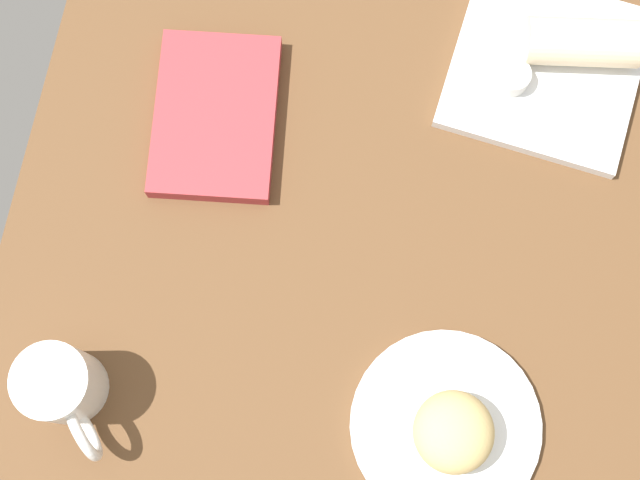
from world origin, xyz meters
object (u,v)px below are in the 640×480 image
object	(u,v)px
sauce_cup	(512,77)
breakfast_wrap	(582,42)
book_stack	(216,116)
coffee_mug	(62,388)
square_plate	(545,68)
round_plate	(445,426)
scone_pastry	(454,432)

from	to	relation	value
sauce_cup	breakfast_wrap	bearing A→B (deg)	-55.31
book_stack	coffee_mug	size ratio (longest dim) A/B	1.92
sauce_cup	coffee_mug	bearing A→B (deg)	136.32
square_plate	coffee_mug	world-z (taller)	coffee_mug
sauce_cup	book_stack	distance (cm)	37.05
breakfast_wrap	coffee_mug	size ratio (longest dim) A/B	1.16
book_stack	coffee_mug	distance (cm)	37.40
coffee_mug	book_stack	bearing A→B (deg)	-14.67
round_plate	scone_pastry	size ratio (longest dim) A/B	2.38
round_plate	book_stack	distance (cm)	46.62
sauce_cup	breakfast_wrap	distance (cm)	9.50
round_plate	sauce_cup	world-z (taller)	sauce_cup
sauce_cup	scone_pastry	bearing A→B (deg)	178.41
square_plate	book_stack	distance (cm)	42.00
sauce_cup	book_stack	size ratio (longest dim) A/B	0.19
round_plate	breakfast_wrap	distance (cm)	49.58
scone_pastry	square_plate	distance (cm)	47.38
breakfast_wrap	coffee_mug	world-z (taller)	coffee_mug
breakfast_wrap	book_stack	bearing A→B (deg)	102.72
book_stack	coffee_mug	world-z (taller)	coffee_mug
round_plate	square_plate	size ratio (longest dim) A/B	0.95
square_plate	sauce_cup	size ratio (longest dim) A/B	5.24
round_plate	coffee_mug	bearing A→B (deg)	94.93
round_plate	coffee_mug	size ratio (longest dim) A/B	1.83
round_plate	coffee_mug	world-z (taller)	coffee_mug
scone_pastry	breakfast_wrap	size ratio (longest dim) A/B	0.66
book_stack	square_plate	bearing A→B (deg)	-70.71
scone_pastry	coffee_mug	size ratio (longest dim) A/B	0.77
scone_pastry	book_stack	world-z (taller)	scone_pastry
scone_pastry	book_stack	distance (cm)	47.62
square_plate	breakfast_wrap	xyz separation A→B (cm)	(2.37, -3.42, 3.75)
scone_pastry	breakfast_wrap	xyz separation A→B (cm)	(49.27, -8.92, -0.00)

